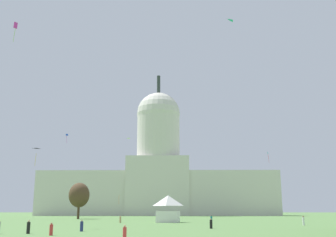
% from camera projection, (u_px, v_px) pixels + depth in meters
% --- Properties ---
extents(capitol_building, '(118.78, 23.09, 73.03)m').
position_uv_depth(capitol_building, '(158.00, 175.00, 208.15)').
color(capitol_building, beige).
rests_on(capitol_building, ground_plane).
extents(event_tent, '(5.88, 5.88, 6.18)m').
position_uv_depth(event_tent, '(168.00, 208.00, 95.41)').
color(event_tent, white).
rests_on(event_tent, ground_plane).
extents(tree_west_near, '(9.39, 9.52, 11.41)m').
position_uv_depth(tree_west_near, '(79.00, 195.00, 131.77)').
color(tree_west_near, '#4C3823').
rests_on(tree_west_near, ground_plane).
extents(person_red_mid_center, '(0.48, 0.48, 1.46)m').
position_uv_depth(person_red_mid_center, '(51.00, 230.00, 47.19)').
color(person_red_mid_center, red).
rests_on(person_red_mid_center, ground_plane).
extents(person_navy_deep_crowd, '(0.58, 0.58, 1.52)m').
position_uv_depth(person_navy_deep_crowd, '(82.00, 226.00, 56.04)').
color(person_navy_deep_crowd, navy).
rests_on(person_navy_deep_crowd, ground_plane).
extents(person_tan_front_center, '(0.61, 0.61, 1.55)m').
position_uv_depth(person_tan_front_center, '(120.00, 220.00, 92.60)').
color(person_tan_front_center, tan).
rests_on(person_tan_front_center, ground_plane).
extents(person_red_back_left, '(0.45, 0.45, 1.47)m').
position_uv_depth(person_red_back_left, '(125.00, 233.00, 39.62)').
color(person_red_back_left, red).
rests_on(person_red_back_left, ground_plane).
extents(person_white_mid_left, '(0.55, 0.55, 1.76)m').
position_uv_depth(person_white_mid_left, '(303.00, 221.00, 77.51)').
color(person_white_mid_left, silver).
rests_on(person_white_mid_left, ground_plane).
extents(person_black_back_center, '(0.61, 0.61, 1.55)m').
position_uv_depth(person_black_back_center, '(211.00, 224.00, 64.14)').
color(person_black_back_center, black).
rests_on(person_black_back_center, ground_plane).
extents(person_black_near_tree_east, '(0.50, 0.50, 1.65)m').
position_uv_depth(person_black_near_tree_east, '(28.00, 228.00, 50.58)').
color(person_black_near_tree_east, black).
rests_on(person_black_near_tree_east, ground_plane).
extents(person_teal_lawn_far_left, '(0.58, 0.58, 1.73)m').
position_uv_depth(person_teal_lawn_far_left, '(211.00, 220.00, 88.47)').
color(person_teal_lawn_far_left, '#1E757A').
rests_on(person_teal_lawn_far_left, ground_plane).
extents(kite_turquoise_high, '(1.57, 1.64, 0.17)m').
position_uv_depth(kite_turquoise_high, '(233.00, 21.00, 83.96)').
color(kite_turquoise_high, teal).
extents(kite_red_low, '(0.97, 0.98, 2.54)m').
position_uv_depth(kite_red_low, '(77.00, 187.00, 171.72)').
color(kite_red_low, red).
extents(kite_cyan_mid, '(0.61, 0.88, 3.73)m').
position_uv_depth(kite_cyan_mid, '(268.00, 154.00, 139.86)').
color(kite_cyan_mid, '#33BCDB').
extents(kite_black_low, '(1.81, 1.30, 4.02)m').
position_uv_depth(kite_black_low, '(36.00, 151.00, 98.61)').
color(kite_black_low, black).
extents(kite_orange_low, '(0.40, 0.70, 3.94)m').
position_uv_depth(kite_orange_low, '(119.00, 197.00, 183.08)').
color(kite_orange_low, orange).
extents(kite_white_mid, '(1.22, 1.07, 0.40)m').
position_uv_depth(kite_white_mid, '(129.00, 139.00, 153.85)').
color(kite_white_mid, white).
extents(kite_blue_mid, '(0.95, 0.75, 3.75)m').
position_uv_depth(kite_blue_mid, '(67.00, 136.00, 155.07)').
color(kite_blue_mid, blue).
extents(kite_magenta_high, '(0.67, 0.67, 4.22)m').
position_uv_depth(kite_magenta_high, '(15.00, 27.00, 81.96)').
color(kite_magenta_high, '#D1339E').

